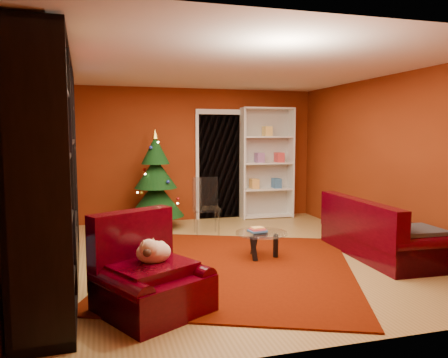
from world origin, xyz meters
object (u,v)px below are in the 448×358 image
object	(u,v)px
sofa	(381,227)
acrylic_chair	(206,209)
gift_box_teal	(144,227)
dog	(154,252)
christmas_tree	(156,180)
armchair	(153,273)
rug	(235,268)
gift_box_green	(145,230)
media_unit	(51,172)
gift_box_red	(132,218)
coffee_table	(261,245)
white_bookshelf	(267,163)

from	to	relation	value
sofa	acrylic_chair	world-z (taller)	acrylic_chair
gift_box_teal	dog	size ratio (longest dim) A/B	0.75
christmas_tree	armchair	world-z (taller)	christmas_tree
rug	dog	xyz separation A→B (m)	(-1.15, -1.03, 0.56)
gift_box_green	media_unit	bearing A→B (deg)	-121.35
christmas_tree	gift_box_teal	bearing A→B (deg)	-115.61
media_unit	gift_box_teal	world-z (taller)	media_unit
media_unit	acrylic_chair	world-z (taller)	media_unit
gift_box_red	dog	distance (m)	4.21
christmas_tree	coffee_table	size ratio (longest dim) A/B	2.51
rug	christmas_tree	distance (m)	2.93
gift_box_green	sofa	size ratio (longest dim) A/B	0.15
gift_box_teal	sofa	bearing A→B (deg)	-34.56
christmas_tree	gift_box_teal	size ratio (longest dim) A/B	5.99
gift_box_teal	gift_box_green	world-z (taller)	gift_box_teal
gift_box_red	white_bookshelf	xyz separation A→B (m)	(2.73, -0.02, 1.00)
media_unit	coffee_table	bearing A→B (deg)	6.11
armchair	sofa	bearing A→B (deg)	-10.44
gift_box_green	acrylic_chair	xyz separation A→B (m)	(1.05, 0.04, 0.29)
gift_box_teal	dog	distance (m)	3.19
gift_box_teal	acrylic_chair	distance (m)	1.09
armchair	gift_box_teal	bearing A→B (deg)	57.33
gift_box_teal	white_bookshelf	bearing A→B (deg)	21.14
coffee_table	acrylic_chair	world-z (taller)	acrylic_chair
gift_box_green	dog	world-z (taller)	dog
acrylic_chair	armchair	bearing A→B (deg)	-106.41
rug	coffee_table	bearing A→B (deg)	35.07
white_bookshelf	coffee_table	bearing A→B (deg)	-110.20
gift_box_teal	gift_box_green	distance (m)	0.22
rug	gift_box_green	world-z (taller)	gift_box_green
coffee_table	acrylic_chair	size ratio (longest dim) A/B	0.82
rug	gift_box_red	world-z (taller)	gift_box_red
gift_box_green	dog	distance (m)	2.98
gift_box_red	armchair	world-z (taller)	armchair
dog	sofa	distance (m)	3.45
white_bookshelf	christmas_tree	bearing A→B (deg)	-167.34
gift_box_teal	coffee_table	world-z (taller)	coffee_table
rug	gift_box_teal	bearing A→B (deg)	114.06
media_unit	dog	bearing A→B (deg)	-46.37
rug	dog	bearing A→B (deg)	-138.20
sofa	gift_box_red	bearing A→B (deg)	47.78
media_unit	acrylic_chair	xyz separation A→B (m)	(2.24, 2.00, -0.85)
sofa	coffee_table	distance (m)	1.71
dog	coffee_table	world-z (taller)	dog
rug	white_bookshelf	bearing A→B (deg)	62.39
coffee_table	media_unit	bearing A→B (deg)	-171.71
media_unit	armchair	xyz separation A→B (m)	(0.99, -1.05, -0.90)
armchair	christmas_tree	bearing A→B (deg)	53.76
christmas_tree	white_bookshelf	distance (m)	2.36
white_bookshelf	armchair	distance (m)	5.13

